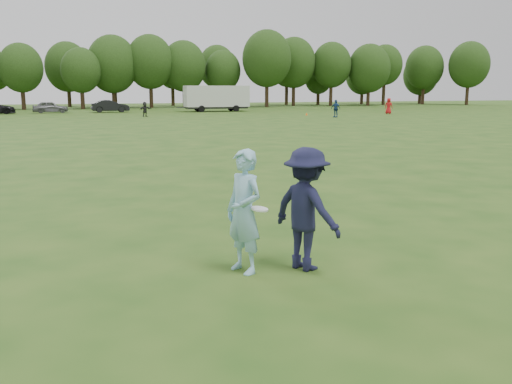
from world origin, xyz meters
The scene contains 12 objects.
ground centered at (0.00, 0.00, 0.00)m, with size 200.00×200.00×0.00m, color #234B15.
thrower centered at (0.07, -0.12, 0.98)m, with size 0.72×0.47×1.97m, color #91C9E0.
defender centered at (1.06, -0.28, 0.99)m, with size 1.28×0.74×1.98m, color #191A37.
player_far_b centered at (22.33, 41.73, 0.88)m, with size 1.03×0.43×1.76m, color navy.
player_far_c centered at (31.31, 46.42, 0.90)m, with size 0.88×0.57×1.80m, color red.
player_far_d centered at (4.23, 48.84, 0.76)m, with size 1.41×0.45×1.52m, color #242424.
car_e centered at (-5.41, 60.99, 0.69)m, with size 1.62×4.04×1.38m, color slate.
car_f centered at (1.44, 60.53, 0.74)m, with size 1.56×4.46×1.47m, color black.
field_cone centered at (21.22, 46.44, 0.15)m, with size 0.28×0.28×0.30m, color #FF650D.
disc_in_play centered at (0.26, -0.31, 1.05)m, with size 0.33×0.33×0.07m.
cargo_trailer centered at (14.32, 59.00, 1.78)m, with size 9.00×2.75×3.20m.
treeline centered at (2.81, 76.90, 6.26)m, with size 130.35×18.39×11.74m.
Camera 1 is at (-2.32, -8.06, 2.89)m, focal length 38.00 mm.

